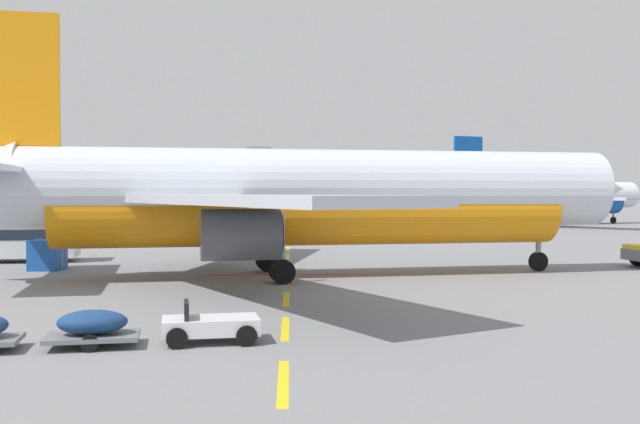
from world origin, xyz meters
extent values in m
plane|color=slate|center=(40.00, 40.00, 0.00)|extent=(400.00, 400.00, 0.00)
cube|color=yellow|center=(18.00, 1.03, 0.00)|extent=(0.24, 4.00, 0.01)
cube|color=yellow|center=(18.00, 7.37, 0.00)|extent=(0.24, 4.00, 0.01)
cube|color=yellow|center=(18.00, 13.57, 0.00)|extent=(0.24, 4.00, 0.01)
cube|color=yellow|center=(18.00, 19.75, 0.00)|extent=(0.24, 4.00, 0.01)
cube|color=yellow|center=(18.00, 26.60, 0.00)|extent=(0.24, 4.00, 0.01)
cube|color=yellow|center=(18.00, 32.56, 0.00)|extent=(0.24, 4.00, 0.01)
cube|color=yellow|center=(18.00, 38.64, 0.00)|extent=(0.24, 4.00, 0.01)
cube|color=yellow|center=(18.00, 45.21, 0.00)|extent=(0.24, 4.00, 0.01)
cube|color=yellow|center=(18.00, 51.28, 0.00)|extent=(0.24, 4.00, 0.01)
cube|color=yellow|center=(18.00, 57.58, 0.00)|extent=(0.24, 4.00, 0.01)
cube|color=yellow|center=(18.00, 63.77, 0.00)|extent=(0.24, 4.00, 0.01)
cube|color=yellow|center=(18.00, 70.80, 0.00)|extent=(0.24, 4.00, 0.01)
cube|color=yellow|center=(18.00, 76.60, 0.00)|extent=(0.24, 4.00, 0.01)
cube|color=yellow|center=(18.00, 83.89, 0.00)|extent=(0.24, 4.00, 0.01)
cube|color=#B21414|center=(18.00, 22.00, 0.00)|extent=(8.00, 0.40, 0.01)
cylinder|color=silver|center=(19.34, 21.34, 4.30)|extent=(30.32, 8.54, 3.80)
cylinder|color=orange|center=(19.34, 21.34, 3.26)|extent=(24.74, 7.35, 3.50)
cone|color=silver|center=(34.20, 23.73, 4.30)|extent=(4.05, 4.23, 3.72)
cube|color=#192333|center=(33.16, 23.56, 4.97)|extent=(2.03, 3.07, 0.60)
cube|color=orange|center=(5.52, 19.11, 9.20)|extent=(4.40, 1.05, 6.00)
cube|color=silver|center=(4.32, 22.16, 5.06)|extent=(4.18, 6.83, 0.24)
cube|color=#B7BCC6|center=(14.06, 29.10, 3.83)|extent=(7.72, 17.58, 0.36)
cube|color=#B7BCC6|center=(16.77, 12.32, 3.83)|extent=(12.32, 17.23, 0.36)
cylinder|color=#4C4F54|center=(14.39, 26.11, 2.38)|extent=(3.49, 2.58, 2.10)
cylinder|color=black|center=(15.97, 26.37, 2.38)|extent=(0.40, 1.78, 1.79)
cylinder|color=#4C4F54|center=(16.14, 15.25, 2.38)|extent=(3.49, 2.58, 2.10)
cylinder|color=black|center=(17.72, 15.51, 2.38)|extent=(0.40, 1.78, 1.79)
cylinder|color=gray|center=(31.09, 23.23, 1.83)|extent=(0.28, 0.28, 2.67)
cylinder|color=black|center=(31.09, 23.23, 0.50)|extent=(1.02, 0.43, 0.99)
cylinder|color=gray|center=(16.95, 23.59, 1.86)|extent=(0.28, 0.28, 2.61)
cylinder|color=black|center=(16.90, 23.93, 0.55)|extent=(1.14, 0.52, 1.10)
cylinder|color=black|center=(17.01, 23.24, 0.55)|extent=(1.14, 0.52, 1.10)
cylinder|color=gray|center=(17.78, 18.45, 1.86)|extent=(0.28, 0.28, 2.61)
cylinder|color=black|center=(17.72, 18.80, 0.55)|extent=(1.14, 0.52, 1.10)
cylinder|color=black|center=(17.83, 18.11, 0.55)|extent=(1.14, 0.52, 1.10)
cylinder|color=black|center=(37.59, 25.74, 0.45)|extent=(0.95, 0.52, 0.90)
cylinder|color=silver|center=(51.14, 77.95, 3.82)|extent=(26.16, 12.75, 3.38)
cylinder|color=#0F479E|center=(51.14, 77.95, 2.89)|extent=(21.42, 10.71, 3.11)
cone|color=silver|center=(63.61, 82.75, 3.82)|extent=(4.09, 4.20, 3.31)
cone|color=silver|center=(38.08, 72.93, 4.24)|extent=(4.51, 4.02, 2.87)
cube|color=#192333|center=(62.74, 82.41, 4.41)|extent=(2.23, 2.87, 0.53)
cube|color=#0F479E|center=(39.53, 73.49, 8.17)|extent=(3.76, 1.70, 5.33)
cube|color=silver|center=(37.93, 75.92, 4.49)|extent=(4.69, 6.33, 0.21)
cube|color=silver|center=(39.97, 70.61, 4.49)|extent=(4.69, 6.33, 0.21)
cube|color=#B7BCC6|center=(45.13, 83.73, 3.40)|extent=(4.72, 15.22, 0.32)
cube|color=#B7BCC6|center=(50.55, 69.64, 3.40)|extent=(13.02, 14.27, 0.32)
cylinder|color=#4C4F54|center=(45.97, 81.20, 2.11)|extent=(3.32, 2.76, 1.87)
cylinder|color=black|center=(47.29, 81.71, 2.11)|extent=(0.67, 1.52, 1.59)
cylinder|color=#4C4F54|center=(49.47, 72.08, 2.11)|extent=(3.32, 2.76, 1.87)
cylinder|color=black|center=(50.80, 72.59, 2.11)|extent=(0.67, 1.52, 1.59)
cylinder|color=gray|center=(61.00, 81.75, 1.62)|extent=(0.25, 0.25, 2.37)
cylinder|color=black|center=(61.00, 81.75, 0.44)|extent=(0.91, 0.55, 0.88)
cylinder|color=gray|center=(48.65, 79.47, 1.65)|extent=(0.25, 0.25, 2.32)
cylinder|color=black|center=(48.54, 79.76, 0.49)|extent=(1.02, 0.64, 0.98)
cylinder|color=black|center=(48.76, 79.18, 0.49)|extent=(1.02, 0.64, 0.98)
cylinder|color=gray|center=(50.31, 75.16, 1.65)|extent=(0.25, 0.25, 2.32)
cylinder|color=black|center=(50.20, 75.45, 0.49)|extent=(1.02, 0.64, 0.98)
cylinder|color=black|center=(50.42, 74.87, 0.49)|extent=(1.02, 0.64, 0.98)
cone|color=silver|center=(-12.09, 64.91, 3.64)|extent=(3.39, 2.71, 2.46)
cube|color=silver|center=(-13.08, 67.28, 3.86)|extent=(2.81, 5.06, 0.18)
cylinder|color=black|center=(3.36, 31.01, 0.50)|extent=(1.03, 0.45, 1.00)
cylinder|color=black|center=(3.71, 28.33, 0.50)|extent=(1.03, 0.45, 1.00)
cube|color=silver|center=(15.99, 5.36, 0.46)|extent=(2.78, 1.78, 0.44)
cube|color=black|center=(15.34, 5.26, 0.86)|extent=(0.29, 1.13, 0.56)
cylinder|color=black|center=(16.78, 6.19, 0.28)|extent=(0.58, 0.26, 0.56)
cylinder|color=black|center=(16.99, 4.80, 0.28)|extent=(0.58, 0.26, 0.56)
cylinder|color=black|center=(14.98, 5.91, 0.28)|extent=(0.58, 0.26, 0.56)
cylinder|color=black|center=(15.19, 4.53, 0.28)|extent=(0.58, 0.26, 0.56)
cube|color=slate|center=(12.92, 4.89, 0.28)|extent=(2.60, 1.84, 0.12)
ellipsoid|color=navy|center=(12.92, 4.89, 0.66)|extent=(1.98, 1.46, 0.64)
cylinder|color=black|center=(12.82, 5.56, 0.22)|extent=(0.46, 0.20, 0.44)
cylinder|color=black|center=(13.02, 4.22, 0.22)|extent=(0.46, 0.20, 0.44)
cube|color=#194C9E|center=(5.35, 24.72, 0.80)|extent=(1.70, 1.66, 1.60)
cube|color=silver|center=(5.35, 24.72, 0.80)|extent=(1.62, 0.14, 1.36)
cube|color=gray|center=(-2.98, 168.60, 6.87)|extent=(89.94, 21.85, 13.74)
cube|color=#192333|center=(-2.98, 157.62, 7.56)|extent=(82.75, 0.12, 4.95)
cube|color=gray|center=(10.51, 168.60, 14.54)|extent=(6.00, 5.00, 1.60)
camera|label=1|loc=(18.15, -14.86, 4.08)|focal=41.69mm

